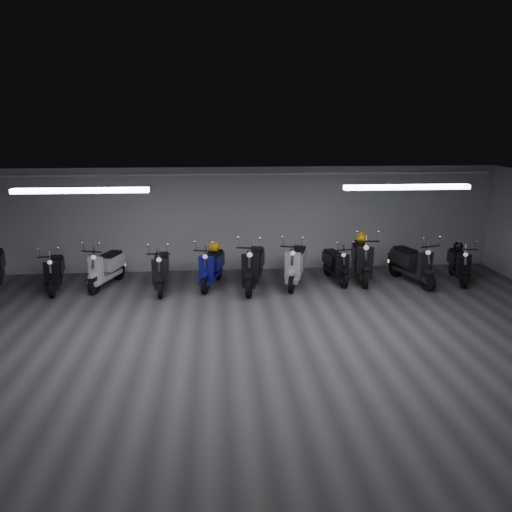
{
  "coord_description": "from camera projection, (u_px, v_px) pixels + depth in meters",
  "views": [
    {
      "loc": [
        -0.58,
        -7.99,
        3.9
      ],
      "look_at": [
        0.27,
        2.5,
        1.05
      ],
      "focal_mm": 34.42,
      "sensor_mm": 36.0,
      "label": 1
    }
  ],
  "objects": [
    {
      "name": "floor",
      "position": [
        252.0,
        350.0,
        8.75
      ],
      "size": [
        14.0,
        10.0,
        0.01
      ],
      "primitive_type": "cube",
      "color": "#3A3A3D",
      "rests_on": "ground"
    },
    {
      "name": "ceiling",
      "position": [
        252.0,
        193.0,
        8.02
      ],
      "size": [
        14.0,
        10.0,
        0.01
      ],
      "primitive_type": "cube",
      "color": "gray",
      "rests_on": "ground"
    },
    {
      "name": "back_wall",
      "position": [
        239.0,
        220.0,
        13.2
      ],
      "size": [
        14.0,
        0.01,
        2.8
      ],
      "primitive_type": "cube",
      "color": "#98989B",
      "rests_on": "ground"
    },
    {
      "name": "front_wall",
      "position": [
        303.0,
        478.0,
        3.57
      ],
      "size": [
        14.0,
        0.01,
        2.8
      ],
      "primitive_type": "cube",
      "color": "#98989B",
      "rests_on": "ground"
    },
    {
      "name": "fluor_strip_left",
      "position": [
        81.0,
        191.0,
        8.76
      ],
      "size": [
        2.4,
        0.18,
        0.08
      ],
      "primitive_type": "cube",
      "color": "white",
      "rests_on": "ceiling"
    },
    {
      "name": "fluor_strip_right",
      "position": [
        407.0,
        187.0,
        9.23
      ],
      "size": [
        2.4,
        0.18,
        0.08
      ],
      "primitive_type": "cube",
      "color": "white",
      "rests_on": "ceiling"
    },
    {
      "name": "conduit",
      "position": [
        238.0,
        174.0,
        12.8
      ],
      "size": [
        13.6,
        0.05,
        0.05
      ],
      "primitive_type": "cylinder",
      "rotation": [
        0.0,
        1.57,
        0.0
      ],
      "color": "white",
      "rests_on": "back_wall"
    },
    {
      "name": "scooter_1",
      "position": [
        54.0,
        266.0,
        11.7
      ],
      "size": [
        0.78,
        1.69,
        1.21
      ],
      "primitive_type": null,
      "rotation": [
        0.0,
        0.0,
        0.15
      ],
      "color": "black",
      "rests_on": "floor"
    },
    {
      "name": "scooter_2",
      "position": [
        106.0,
        262.0,
        11.95
      ],
      "size": [
        1.1,
        1.82,
        1.29
      ],
      "primitive_type": null,
      "rotation": [
        0.0,
        0.0,
        -0.32
      ],
      "color": "silver",
      "rests_on": "floor"
    },
    {
      "name": "scooter_3",
      "position": [
        161.0,
        264.0,
        11.72
      ],
      "size": [
        0.66,
        1.78,
        1.31
      ],
      "primitive_type": null,
      "rotation": [
        0.0,
        0.0,
        0.04
      ],
      "color": "black",
      "rests_on": "floor"
    },
    {
      "name": "scooter_4",
      "position": [
        211.0,
        261.0,
        12.0
      ],
      "size": [
        1.03,
        1.83,
        1.3
      ],
      "primitive_type": null,
      "rotation": [
        0.0,
        0.0,
        -0.28
      ],
      "color": "navy",
      "rests_on": "floor"
    },
    {
      "name": "scooter_5",
      "position": [
        253.0,
        260.0,
        11.8
      ],
      "size": [
        1.07,
        2.06,
        1.46
      ],
      "primitive_type": null,
      "rotation": [
        0.0,
        0.0,
        -0.22
      ],
      "color": "black",
      "rests_on": "floor"
    },
    {
      "name": "scooter_6",
      "position": [
        296.0,
        258.0,
        12.08
      ],
      "size": [
        1.17,
        1.98,
        1.4
      ],
      "primitive_type": null,
      "rotation": [
        0.0,
        0.0,
        -0.31
      ],
      "color": "#AFB0B3",
      "rests_on": "floor"
    },
    {
      "name": "scooter_7",
      "position": [
        336.0,
        259.0,
        12.37
      ],
      "size": [
        0.76,
        1.66,
        1.19
      ],
      "primitive_type": null,
      "rotation": [
        0.0,
        0.0,
        0.15
      ],
      "color": "black",
      "rests_on": "floor"
    },
    {
      "name": "scooter_8",
      "position": [
        362.0,
        253.0,
        12.45
      ],
      "size": [
        0.93,
        2.03,
        1.46
      ],
      "primitive_type": null,
      "rotation": [
        0.0,
        0.0,
        -0.15
      ],
      "color": "black",
      "rests_on": "floor"
    },
    {
      "name": "scooter_9",
      "position": [
        413.0,
        257.0,
        12.19
      ],
      "size": [
        1.12,
        1.93,
        1.36
      ],
      "primitive_type": null,
      "rotation": [
        0.0,
        0.0,
        0.3
      ],
      "color": "black",
      "rests_on": "floor"
    },
    {
      "name": "scooter_10",
      "position": [
        460.0,
        258.0,
        12.37
      ],
      "size": [
        0.88,
        1.7,
        1.21
      ],
      "primitive_type": null,
      "rotation": [
        0.0,
        0.0,
        -0.22
      ],
      "color": "black",
      "rests_on": "floor"
    },
    {
      "name": "helmet_0",
      "position": [
        458.0,
        246.0,
        12.52
      ],
      "size": [
        0.25,
        0.25,
        0.25
      ],
      "primitive_type": "sphere",
      "color": "black",
      "rests_on": "scooter_10"
    },
    {
      "name": "helmet_1",
      "position": [
        361.0,
        238.0,
        12.63
      ],
      "size": [
        0.29,
        0.29,
        0.29
      ],
      "primitive_type": "sphere",
      "color": "#F5AD0E",
      "rests_on": "scooter_8"
    },
    {
      "name": "helmet_2",
      "position": [
        214.0,
        247.0,
        12.15
      ],
      "size": [
        0.29,
        0.29,
        0.29
      ],
      "primitive_type": "sphere",
      "color": "#D79A0C",
      "rests_on": "scooter_4"
    }
  ]
}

